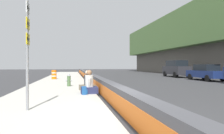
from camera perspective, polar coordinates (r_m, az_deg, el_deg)
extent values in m
plane|color=#353538|center=(6.42, 4.11, -13.90)|extent=(160.00, 160.00, 0.00)
cube|color=#B5B2A8|center=(6.27, -20.69, -13.62)|extent=(80.00, 4.40, 0.14)
cube|color=#47474C|center=(6.33, 4.11, -10.17)|extent=(76.00, 0.44, 0.85)
cube|color=orange|center=(6.28, 2.09, -10.64)|extent=(74.48, 0.01, 0.54)
cylinder|color=gray|center=(7.04, -22.97, 3.25)|extent=(0.09, 0.09, 3.60)
cube|color=white|center=(7.27, -22.85, 15.15)|extent=(0.44, 0.02, 0.36)
cube|color=black|center=(7.27, -22.74, 15.16)|extent=(0.30, 0.01, 0.10)
cube|color=yellow|center=(7.16, -22.84, 11.28)|extent=(0.44, 0.02, 0.36)
cube|color=black|center=(7.16, -22.73, 11.28)|extent=(0.30, 0.01, 0.10)
cube|color=yellow|center=(7.08, -22.83, 7.30)|extent=(0.44, 0.02, 0.36)
cube|color=black|center=(7.08, -22.71, 7.30)|extent=(0.30, 0.01, 0.10)
cylinder|color=#47663D|center=(14.34, -12.17, -3.93)|extent=(0.24, 0.24, 0.72)
cone|color=gray|center=(14.31, -12.17, -2.17)|extent=(0.26, 0.26, 0.16)
cylinder|color=gray|center=(14.33, -11.49, -3.78)|extent=(0.10, 0.12, 0.10)
cylinder|color=gray|center=(14.34, -12.85, -3.78)|extent=(0.10, 0.12, 0.10)
cube|color=#23284C|center=(10.61, -6.48, -6.53)|extent=(0.74, 0.87, 0.33)
cylinder|color=beige|center=(10.56, -6.49, -3.99)|extent=(0.42, 0.42, 0.62)
sphere|color=#8E6647|center=(10.54, -6.49, -1.58)|extent=(0.27, 0.27, 0.27)
cylinder|color=beige|center=(10.79, -6.59, -4.22)|extent=(0.32, 0.15, 0.54)
cylinder|color=beige|center=(10.34, -6.38, -4.43)|extent=(0.32, 0.15, 0.54)
cube|color=#706651|center=(11.90, -6.97, -5.80)|extent=(0.91, 1.00, 0.31)
cylinder|color=#333842|center=(11.86, -6.97, -3.64)|extent=(0.40, 0.40, 0.59)
sphere|color=beige|center=(11.84, -6.97, -1.59)|extent=(0.26, 0.26, 0.26)
cylinder|color=#333842|center=(12.07, -7.34, -3.85)|extent=(0.33, 0.22, 0.52)
cylinder|color=#333842|center=(11.66, -6.59, -4.00)|extent=(0.33, 0.22, 0.52)
cube|color=navy|center=(10.16, -7.95, -6.63)|extent=(0.32, 0.22, 0.40)
cube|color=navy|center=(10.18, -7.15, -6.96)|extent=(0.22, 0.06, 0.20)
cylinder|color=orange|center=(22.11, -16.16, -2.10)|extent=(0.52, 0.52, 0.95)
cylinder|color=white|center=(22.10, -16.16, -1.61)|extent=(0.54, 0.54, 0.10)
cylinder|color=white|center=(22.11, -16.16, -2.47)|extent=(0.54, 0.54, 0.10)
cube|color=navy|center=(23.31, 25.08, -1.81)|extent=(4.52, 1.84, 0.72)
cube|color=black|center=(23.21, 25.23, -0.12)|extent=(2.21, 1.64, 0.66)
cylinder|color=black|center=(24.01, 21.36, -2.59)|extent=(0.66, 0.23, 0.66)
cylinder|color=black|center=(24.99, 24.68, -2.49)|extent=(0.66, 0.23, 0.66)
cylinder|color=black|center=(21.66, 25.53, -2.93)|extent=(0.66, 0.23, 0.66)
cylinder|color=black|center=(22.75, 29.00, -2.79)|extent=(0.66, 0.23, 0.66)
cube|color=#28282D|center=(28.87, 17.76, -0.89)|extent=(4.86, 2.08, 1.10)
cube|color=black|center=(28.77, 17.85, 1.00)|extent=(3.16, 1.83, 0.80)
cylinder|color=black|center=(29.87, 14.84, -1.89)|extent=(0.77, 0.25, 0.76)
cylinder|color=black|center=(30.67, 17.99, -1.84)|extent=(0.77, 0.25, 0.76)
cylinder|color=black|center=(27.10, 17.50, -2.13)|extent=(0.77, 0.25, 0.76)
cylinder|color=black|center=(27.98, 20.87, -2.06)|extent=(0.77, 0.25, 0.76)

